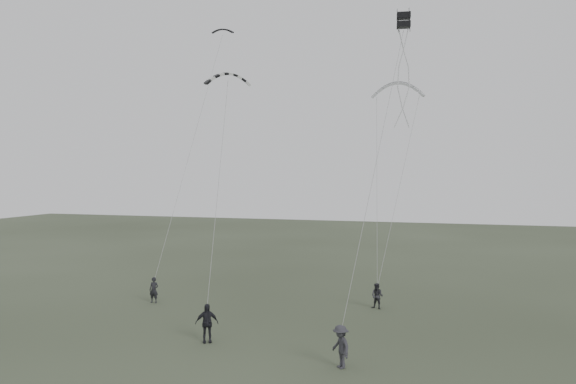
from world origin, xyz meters
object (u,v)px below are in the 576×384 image
(flyer_right, at_px, (377,296))
(flyer_left, at_px, (154,290))
(kite_box, at_px, (404,20))
(kite_dark_small, at_px, (223,29))
(kite_pale_large, at_px, (398,83))
(flyer_far, at_px, (341,347))
(flyer_center, at_px, (207,323))
(kite_striped, at_px, (228,74))

(flyer_right, bearing_deg, flyer_left, -154.32)
(flyer_right, distance_m, kite_box, 16.52)
(kite_dark_small, relative_size, kite_pale_large, 0.43)
(flyer_left, relative_size, flyer_far, 0.89)
(flyer_center, bearing_deg, flyer_right, 24.67)
(flyer_far, bearing_deg, flyer_right, 138.40)
(flyer_right, height_order, kite_dark_small, kite_dark_small)
(kite_dark_small, height_order, kite_pale_large, kite_dark_small)
(kite_dark_small, distance_m, kite_box, 18.31)
(flyer_far, relative_size, kite_dark_small, 1.16)
(flyer_left, height_order, kite_striped, kite_striped)
(flyer_far, xyz_separation_m, kite_dark_small, (-12.23, 15.76, 18.30))
(flyer_right, height_order, flyer_far, flyer_far)
(flyer_center, relative_size, kite_pale_large, 0.51)
(kite_box, bearing_deg, flyer_right, 100.80)
(kite_striped, bearing_deg, flyer_far, -77.66)
(flyer_left, bearing_deg, flyer_right, 5.57)
(flyer_center, xyz_separation_m, kite_dark_small, (-5.12, 14.06, 18.26))
(flyer_center, xyz_separation_m, flyer_far, (7.11, -1.71, -0.03))
(flyer_right, bearing_deg, kite_pale_large, 100.93)
(flyer_left, relative_size, kite_box, 2.29)
(flyer_left, relative_size, kite_dark_small, 1.03)
(kite_dark_small, distance_m, kite_pale_large, 13.71)
(kite_pale_large, distance_m, kite_box, 12.83)
(flyer_right, distance_m, flyer_far, 11.02)
(flyer_center, distance_m, flyer_far, 7.31)
(flyer_right, height_order, kite_striped, kite_striped)
(kite_dark_small, xyz_separation_m, kite_striped, (3.12, -6.43, -4.55))
(flyer_center, distance_m, kite_dark_small, 23.61)
(flyer_left, relative_size, kite_striped, 0.58)
(flyer_left, bearing_deg, kite_box, -17.15)
(kite_dark_small, relative_size, kite_striped, 0.56)
(flyer_center, height_order, kite_dark_small, kite_dark_small)
(flyer_right, height_order, flyer_center, flyer_center)
(flyer_left, distance_m, flyer_far, 16.39)
(flyer_right, xyz_separation_m, kite_box, (2.04, -6.13, 15.21))
(flyer_left, bearing_deg, flyer_far, -35.79)
(flyer_center, xyz_separation_m, kite_pale_large, (7.75, 15.88, 13.92))
(flyer_far, bearing_deg, kite_box, 115.27)
(kite_pale_large, height_order, kite_striped, kite_pale_large)
(flyer_right, distance_m, flyer_center, 11.79)
(flyer_far, height_order, kite_box, kite_box)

